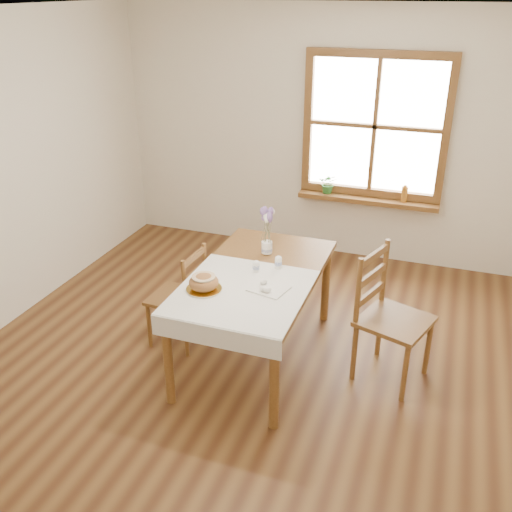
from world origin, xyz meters
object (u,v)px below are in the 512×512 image
(chair_left, at_px, (176,296))
(bread_plate, at_px, (204,289))
(flower_vase, at_px, (267,248))
(dining_table, at_px, (256,284))
(chair_right, at_px, (395,319))

(chair_left, xyz_separation_m, bread_plate, (0.43, -0.37, 0.33))
(flower_vase, bearing_deg, bread_plate, -106.63)
(dining_table, height_order, chair_left, chair_left)
(flower_vase, bearing_deg, dining_table, -84.23)
(bread_plate, distance_m, flower_vase, 0.78)
(dining_table, distance_m, flower_vase, 0.39)
(bread_plate, height_order, flower_vase, flower_vase)
(bread_plate, bearing_deg, dining_table, 55.56)
(chair_right, height_order, bread_plate, chair_right)
(chair_right, relative_size, bread_plate, 4.10)
(dining_table, xyz_separation_m, chair_right, (1.06, 0.09, -0.15))
(bread_plate, bearing_deg, flower_vase, 73.37)
(chair_right, bearing_deg, chair_left, 112.10)
(chair_left, bearing_deg, dining_table, 93.52)
(chair_right, relative_size, flower_vase, 10.39)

